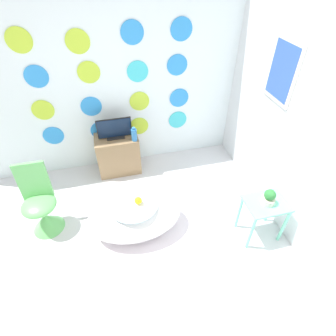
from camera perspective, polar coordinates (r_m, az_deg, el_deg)
name	(u,v)px	position (r m, az deg, el deg)	size (l,w,h in m)	color
ground_plane	(151,305)	(2.69, -3.65, -27.56)	(12.00, 12.00, 0.00)	silver
wall_back_dotted	(111,74)	(3.38, -12.28, 19.30)	(4.20, 0.05, 2.60)	white
wall_right	(284,100)	(2.94, 23.95, 13.46)	(0.06, 3.15, 2.60)	silver
rug	(143,234)	(3.06, -5.56, -14.08)	(1.19, 0.78, 0.01)	silver
bathtub	(135,215)	(2.95, -7.15, -10.12)	(1.02, 0.66, 0.44)	white
rubber_duck	(138,200)	(2.73, -6.51, -7.02)	(0.08, 0.09, 0.09)	yellow
chair	(43,212)	(3.21, -25.59, -8.59)	(0.36, 0.37, 0.83)	#66C166
tv_cabinet	(118,154)	(3.68, -10.74, 3.01)	(0.56, 0.35, 0.55)	#8E704C
tv	(115,130)	(3.46, -11.56, 8.21)	(0.44, 0.12, 0.28)	black
vase	(134,135)	(3.38, -7.38, 7.23)	(0.07, 0.07, 0.19)	#2D72B7
side_table	(265,209)	(2.91, 20.28, -8.47)	(0.43, 0.33, 0.51)	#72D8B7
potted_plant_left	(269,197)	(2.78, 21.15, -5.99)	(0.14, 0.14, 0.17)	beige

